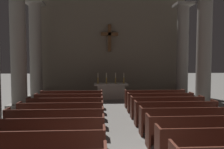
{
  "coord_description": "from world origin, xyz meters",
  "views": [
    {
      "loc": [
        -0.74,
        -4.02,
        2.49
      ],
      "look_at": [
        0.0,
        9.24,
        1.67
      ],
      "focal_mm": 35.71,
      "sensor_mm": 36.0,
      "label": 1
    }
  ],
  "objects_px": {
    "pew_right_row_3": "(201,130)",
    "column_right_third": "(204,49)",
    "pew_left_row_3": "(48,133)",
    "candlestick_inner_left": "(106,80)",
    "column_right_fourth": "(182,52)",
    "pew_left_row_8": "(72,99)",
    "pew_right_row_6": "(167,107)",
    "pew_right_row_8": "(154,98)",
    "pew_right_row_2": "(222,145)",
    "candlestick_inner_right": "(115,80)",
    "pew_left_row_5": "(61,114)",
    "pew_right_row_7": "(160,102)",
    "pew_right_row_4": "(186,120)",
    "column_left_fourth": "(36,51)",
    "column_left_third": "(18,49)",
    "candlestick_outer_right": "(124,80)",
    "pew_left_row_4": "(55,122)",
    "candlestick_outer_left": "(98,80)",
    "altar": "(111,91)",
    "pew_left_row_2": "(36,149)",
    "pew_left_row_6": "(66,108)",
    "pew_right_row_5": "(175,113)",
    "pew_left_row_7": "(69,103)"
  },
  "relations": [
    {
      "from": "pew_left_row_4",
      "to": "column_left_fourth",
      "type": "xyz_separation_m",
      "value": [
        -2.8,
        7.9,
        2.64
      ]
    },
    {
      "from": "pew_right_row_3",
      "to": "column_right_third",
      "type": "bearing_deg",
      "value": 64.24
    },
    {
      "from": "column_right_fourth",
      "to": "pew_left_row_8",
      "type": "bearing_deg",
      "value": -154.04
    },
    {
      "from": "pew_right_row_3",
      "to": "candlestick_inner_right",
      "type": "relative_size",
      "value": 4.6
    },
    {
      "from": "column_right_third",
      "to": "candlestick_inner_right",
      "type": "relative_size",
      "value": 9.28
    },
    {
      "from": "pew_right_row_4",
      "to": "altar",
      "type": "relative_size",
      "value": 1.44
    },
    {
      "from": "pew_left_row_5",
      "to": "pew_left_row_8",
      "type": "bearing_deg",
      "value": 90.0
    },
    {
      "from": "candlestick_inner_left",
      "to": "altar",
      "type": "bearing_deg",
      "value": 0.0
    },
    {
      "from": "pew_right_row_2",
      "to": "candlestick_inner_right",
      "type": "bearing_deg",
      "value": 101.34
    },
    {
      "from": "column_right_third",
      "to": "pew_right_row_7",
      "type": "bearing_deg",
      "value": -153.26
    },
    {
      "from": "pew_left_row_7",
      "to": "pew_right_row_8",
      "type": "height_order",
      "value": "same"
    },
    {
      "from": "pew_left_row_5",
      "to": "candlestick_inner_left",
      "type": "relative_size",
      "value": 4.6
    },
    {
      "from": "pew_left_row_5",
      "to": "candlestick_outer_right",
      "type": "distance_m",
      "value": 6.9
    },
    {
      "from": "pew_right_row_3",
      "to": "candlestick_inner_left",
      "type": "xyz_separation_m",
      "value": [
        -2.49,
        8.34,
        0.75
      ]
    },
    {
      "from": "candlestick_outer_left",
      "to": "pew_right_row_6",
      "type": "bearing_deg",
      "value": -58.89
    },
    {
      "from": "pew_left_row_3",
      "to": "pew_left_row_5",
      "type": "xyz_separation_m",
      "value": [
        0.0,
        2.2,
        0.0
      ]
    },
    {
      "from": "pew_left_row_2",
      "to": "altar",
      "type": "relative_size",
      "value": 1.44
    },
    {
      "from": "pew_left_row_2",
      "to": "column_right_third",
      "type": "bearing_deg",
      "value": 43.85
    },
    {
      "from": "pew_left_row_3",
      "to": "pew_right_row_2",
      "type": "height_order",
      "value": "same"
    },
    {
      "from": "pew_right_row_8",
      "to": "candlestick_outer_left",
      "type": "height_order",
      "value": "candlestick_outer_left"
    },
    {
      "from": "pew_left_row_4",
      "to": "candlestick_inner_right",
      "type": "xyz_separation_m",
      "value": [
        2.49,
        7.24,
        0.75
      ]
    },
    {
      "from": "column_right_fourth",
      "to": "pew_left_row_4",
      "type": "bearing_deg",
      "value": -132.32
    },
    {
      "from": "pew_right_row_4",
      "to": "column_left_fourth",
      "type": "xyz_separation_m",
      "value": [
        -7.19,
        7.9,
        2.64
      ]
    },
    {
      "from": "candlestick_inner_left",
      "to": "candlestick_outer_right",
      "type": "relative_size",
      "value": 1.0
    },
    {
      "from": "column_right_third",
      "to": "candlestick_outer_left",
      "type": "distance_m",
      "value": 6.64
    },
    {
      "from": "pew_left_row_8",
      "to": "altar",
      "type": "bearing_deg",
      "value": 52.36
    },
    {
      "from": "pew_left_row_2",
      "to": "column_left_fourth",
      "type": "bearing_deg",
      "value": 105.52
    },
    {
      "from": "pew_left_row_2",
      "to": "pew_left_row_3",
      "type": "relative_size",
      "value": 1.0
    },
    {
      "from": "column_right_fourth",
      "to": "candlestick_outer_left",
      "type": "relative_size",
      "value": 9.28
    },
    {
      "from": "pew_right_row_3",
      "to": "pew_right_row_5",
      "type": "relative_size",
      "value": 1.0
    },
    {
      "from": "pew_left_row_5",
      "to": "altar",
      "type": "distance_m",
      "value": 6.52
    },
    {
      "from": "pew_left_row_3",
      "to": "pew_right_row_7",
      "type": "distance_m",
      "value": 6.21
    },
    {
      "from": "pew_right_row_6",
      "to": "pew_right_row_8",
      "type": "distance_m",
      "value": 2.2
    },
    {
      "from": "pew_right_row_3",
      "to": "pew_right_row_6",
      "type": "bearing_deg",
      "value": 90.0
    },
    {
      "from": "pew_left_row_7",
      "to": "pew_right_row_4",
      "type": "distance_m",
      "value": 5.49
    },
    {
      "from": "pew_left_row_5",
      "to": "candlestick_outer_left",
      "type": "bearing_deg",
      "value": 77.66
    },
    {
      "from": "candlestick_inner_left",
      "to": "column_left_third",
      "type": "bearing_deg",
      "value": -151.67
    },
    {
      "from": "pew_left_row_4",
      "to": "column_left_fourth",
      "type": "distance_m",
      "value": 8.78
    },
    {
      "from": "pew_left_row_3",
      "to": "candlestick_inner_left",
      "type": "bearing_deg",
      "value": 77.21
    },
    {
      "from": "pew_left_row_5",
      "to": "pew_left_row_3",
      "type": "bearing_deg",
      "value": -90.0
    },
    {
      "from": "pew_right_row_4",
      "to": "column_right_third",
      "type": "distance_m",
      "value": 6.08
    },
    {
      "from": "pew_right_row_2",
      "to": "pew_right_row_3",
      "type": "bearing_deg",
      "value": 90.0
    },
    {
      "from": "column_right_fourth",
      "to": "candlestick_outer_left",
      "type": "bearing_deg",
      "value": -173.6
    },
    {
      "from": "pew_right_row_5",
      "to": "pew_right_row_7",
      "type": "xyz_separation_m",
      "value": [
        0.0,
        2.2,
        0.0
      ]
    },
    {
      "from": "column_left_third",
      "to": "candlestick_outer_right",
      "type": "bearing_deg",
      "value": 23.41
    },
    {
      "from": "pew_left_row_8",
      "to": "column_left_fourth",
      "type": "distance_m",
      "value": 5.2
    },
    {
      "from": "pew_left_row_5",
      "to": "pew_right_row_5",
      "type": "distance_m",
      "value": 4.39
    },
    {
      "from": "pew_right_row_5",
      "to": "candlestick_outer_left",
      "type": "distance_m",
      "value": 6.9
    },
    {
      "from": "pew_left_row_6",
      "to": "pew_right_row_8",
      "type": "distance_m",
      "value": 4.91
    },
    {
      "from": "pew_left_row_3",
      "to": "pew_left_row_6",
      "type": "distance_m",
      "value": 3.3
    }
  ]
}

